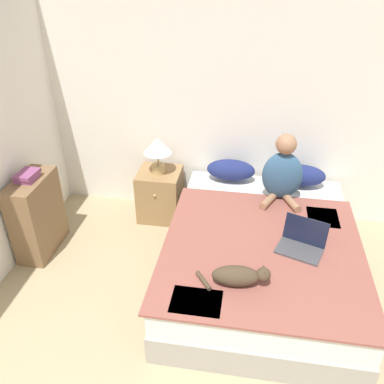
# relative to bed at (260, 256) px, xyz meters

# --- Properties ---
(wall_back) EXTENTS (5.44, 0.05, 2.55)m
(wall_back) POSITION_rel_bed_xyz_m (-0.11, 1.13, 1.02)
(wall_back) COLOR white
(wall_back) RESTS_ON ground_plane
(bed) EXTENTS (1.64, 2.12, 0.51)m
(bed) POSITION_rel_bed_xyz_m (0.00, 0.00, 0.00)
(bed) COLOR #9E998E
(bed) RESTS_ON ground_plane
(pillow_near) EXTENTS (0.51, 0.26, 0.21)m
(pillow_near) POSITION_rel_bed_xyz_m (-0.36, 0.91, 0.37)
(pillow_near) COLOR navy
(pillow_near) RESTS_ON bed
(pillow_far) EXTENTS (0.51, 0.26, 0.21)m
(pillow_far) POSITION_rel_bed_xyz_m (0.36, 0.91, 0.37)
(pillow_far) COLOR navy
(pillow_far) RESTS_ON bed
(person_sitting) EXTENTS (0.39, 0.38, 0.67)m
(person_sitting) POSITION_rel_bed_xyz_m (0.15, 0.62, 0.54)
(person_sitting) COLOR #33567A
(person_sitting) RESTS_ON bed
(cat_tabby) EXTENTS (0.55, 0.21, 0.17)m
(cat_tabby) POSITION_rel_bed_xyz_m (-0.17, -0.65, 0.34)
(cat_tabby) COLOR #473828
(cat_tabby) RESTS_ON bed
(laptop_open) EXTENTS (0.43, 0.38, 0.24)m
(laptop_open) POSITION_rel_bed_xyz_m (0.31, -0.16, 0.31)
(laptop_open) COLOR #424247
(laptop_open) RESTS_ON bed
(nightstand) EXTENTS (0.45, 0.46, 0.56)m
(nightstand) POSITION_rel_bed_xyz_m (-1.12, 0.84, 0.03)
(nightstand) COLOR #937047
(nightstand) RESTS_ON ground_plane
(table_lamp) EXTENTS (0.30, 0.30, 0.40)m
(table_lamp) POSITION_rel_bed_xyz_m (-1.12, 0.83, 0.60)
(table_lamp) COLOR tan
(table_lamp) RESTS_ON nightstand
(bookshelf) EXTENTS (0.27, 0.59, 0.80)m
(bookshelf) POSITION_rel_bed_xyz_m (-2.16, 0.08, 0.15)
(bookshelf) COLOR brown
(bookshelf) RESTS_ON ground_plane
(book_stack_top) EXTENTS (0.18, 0.23, 0.08)m
(book_stack_top) POSITION_rel_bed_xyz_m (-2.16, 0.07, 0.59)
(book_stack_top) COLOR #844270
(book_stack_top) RESTS_ON bookshelf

